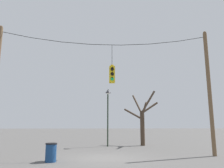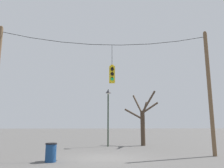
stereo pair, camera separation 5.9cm
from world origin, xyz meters
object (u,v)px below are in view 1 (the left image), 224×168
at_px(utility_pole_right, 209,91).
at_px(traffic_light_over_intersection, 112,74).
at_px(trash_bin, 51,152).
at_px(street_lamp, 108,103).
at_px(bare_tree, 142,119).

bearing_deg(utility_pole_right, traffic_light_over_intersection, -180.00).
xyz_separation_m(utility_pole_right, trash_bin, (-9.34, -1.53, -3.49)).
xyz_separation_m(traffic_light_over_intersection, trash_bin, (-3.19, -1.53, -4.45)).
relative_size(street_lamp, trash_bin, 5.29).
height_order(utility_pole_right, street_lamp, utility_pole_right).
bearing_deg(traffic_light_over_intersection, street_lamp, 89.68).
bearing_deg(traffic_light_over_intersection, trash_bin, -154.36).
distance_m(utility_pole_right, street_lamp, 8.51).
xyz_separation_m(traffic_light_over_intersection, street_lamp, (0.03, 5.90, -1.23)).
bearing_deg(trash_bin, traffic_light_over_intersection, 25.64).
bearing_deg(utility_pole_right, street_lamp, 136.03).
xyz_separation_m(utility_pole_right, bare_tree, (-2.91, 6.93, -1.63)).
height_order(street_lamp, bare_tree, bare_tree).
distance_m(street_lamp, bare_tree, 3.63).
relative_size(traffic_light_over_intersection, trash_bin, 2.64).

